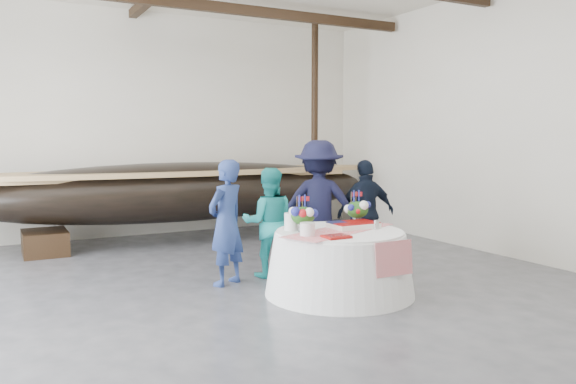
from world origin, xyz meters
TOP-DOWN VIEW (x-y plane):
  - floor at (0.00, 0.00)m, footprint 10.00×12.00m
  - wall_back at (0.00, 6.00)m, footprint 10.00×0.02m
  - wall_right at (5.00, 0.00)m, footprint 0.02×12.00m
  - longboat_display at (0.61, 4.80)m, footprint 8.11×1.62m
  - banquet_table at (1.29, 0.43)m, footprint 1.90×1.90m
  - tabletop_items at (1.28, 0.60)m, footprint 1.83×1.18m
  - guest_woman_blue at (0.19, 1.52)m, footprint 0.74×0.65m
  - guest_woman_teal at (0.90, 1.66)m, footprint 0.93×0.84m
  - guest_man_left at (1.77, 1.73)m, footprint 1.45×1.24m
  - guest_man_right at (2.52, 1.57)m, footprint 1.00×0.50m

SIDE VIEW (x-z plane):
  - floor at x=0.00m, z-range -0.01..0.01m
  - banquet_table at x=1.29m, z-range 0.00..0.81m
  - guest_woman_teal at x=0.90m, z-range 0.00..1.56m
  - guest_man_right at x=2.52m, z-range 0.00..1.65m
  - guest_woman_blue at x=0.19m, z-range 0.00..1.69m
  - tabletop_items at x=1.28m, z-range 0.76..1.16m
  - longboat_display at x=0.61m, z-range 0.21..1.73m
  - guest_man_left at x=1.77m, z-range 0.00..1.94m
  - wall_back at x=0.00m, z-range 0.00..4.50m
  - wall_right at x=5.00m, z-range 0.00..4.50m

